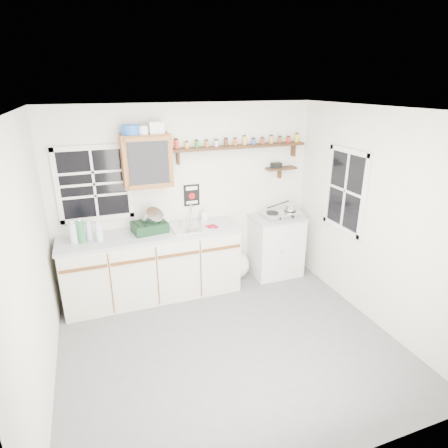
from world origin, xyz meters
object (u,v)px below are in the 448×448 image
object	(u,v)px
spice_shelf	(240,146)
dish_rack	(151,224)
right_cabinet	(276,245)
upper_cabinet	(147,161)
main_cabinet	(153,265)
hotplate	(281,214)

from	to	relation	value
spice_shelf	dish_rack	distance (m)	1.60
right_cabinet	dish_rack	size ratio (longest dim) A/B	1.94
upper_cabinet	main_cabinet	bearing A→B (deg)	-103.68
main_cabinet	upper_cabinet	xyz separation A→B (m)	(0.03, 0.14, 1.36)
spice_shelf	hotplate	size ratio (longest dim) A/B	3.19
dish_rack	hotplate	xyz separation A→B (m)	(1.88, -0.04, -0.07)
dish_rack	hotplate	size ratio (longest dim) A/B	0.79
spice_shelf	hotplate	xyz separation A→B (m)	(0.57, -0.21, -0.98)
upper_cabinet	spice_shelf	distance (m)	1.29
spice_shelf	hotplate	bearing A→B (deg)	-19.99
right_cabinet	main_cabinet	bearing A→B (deg)	-179.21
main_cabinet	right_cabinet	bearing A→B (deg)	0.79
main_cabinet	dish_rack	world-z (taller)	dish_rack
right_cabinet	spice_shelf	distance (m)	1.57
upper_cabinet	dish_rack	xyz separation A→B (m)	(-0.02, -0.10, -0.80)
right_cabinet	upper_cabinet	xyz separation A→B (m)	(-1.80, 0.12, 1.37)
dish_rack	upper_cabinet	bearing A→B (deg)	68.11
right_cabinet	dish_rack	world-z (taller)	dish_rack
right_cabinet	hotplate	xyz separation A→B (m)	(0.05, -0.02, 0.49)
right_cabinet	spice_shelf	bearing A→B (deg)	160.05
upper_cabinet	spice_shelf	size ratio (longest dim) A/B	0.34
dish_rack	hotplate	bearing A→B (deg)	-9.72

